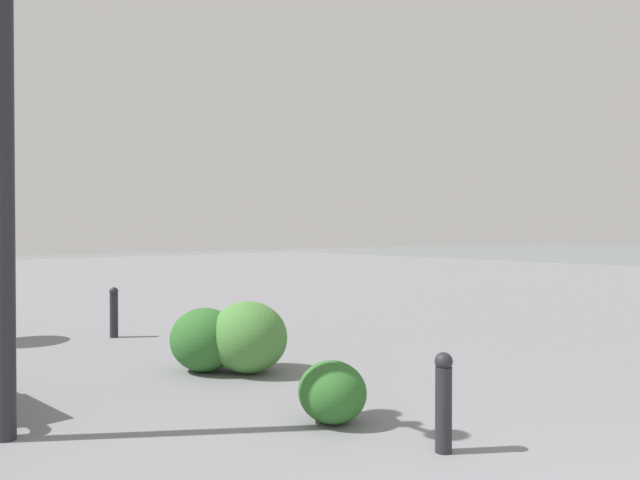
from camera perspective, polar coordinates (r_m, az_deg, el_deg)
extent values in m
cylinder|color=#232328|center=(5.11, -27.83, 4.07)|extent=(0.14, 0.14, 3.76)
cylinder|color=#232328|center=(4.53, 11.69, -15.54)|extent=(0.12, 0.12, 0.61)
sphere|color=#232328|center=(4.45, 11.70, -11.25)|extent=(0.13, 0.13, 0.13)
cylinder|color=#232328|center=(9.49, -19.04, -6.84)|extent=(0.12, 0.12, 0.64)
sphere|color=#232328|center=(9.45, -19.05, -4.66)|extent=(0.13, 0.13, 0.13)
ellipsoid|color=#2D6628|center=(6.97, -10.93, -9.30)|extent=(0.84, 0.76, 0.71)
ellipsoid|color=#477F38|center=(6.82, -6.87, -9.17)|extent=(0.94, 0.84, 0.80)
ellipsoid|color=#2D6628|center=(5.09, 1.17, -14.27)|extent=(0.60, 0.54, 0.51)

